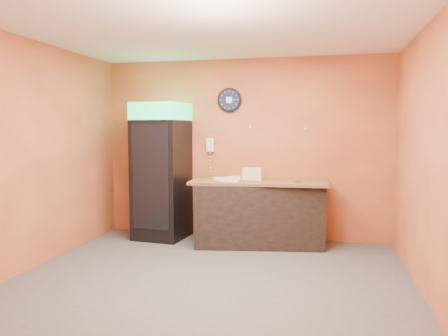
% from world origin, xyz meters
% --- Properties ---
extents(floor, '(4.50, 4.50, 0.00)m').
position_xyz_m(floor, '(0.00, 0.00, 0.00)').
color(floor, '#47474C').
rests_on(floor, ground).
extents(back_wall, '(4.50, 0.02, 2.80)m').
position_xyz_m(back_wall, '(0.00, 2.00, 1.40)').
color(back_wall, orange).
rests_on(back_wall, floor).
extents(left_wall, '(0.02, 4.00, 2.80)m').
position_xyz_m(left_wall, '(-2.25, 0.00, 1.40)').
color(left_wall, orange).
rests_on(left_wall, floor).
extents(right_wall, '(0.02, 4.00, 2.80)m').
position_xyz_m(right_wall, '(2.25, 0.00, 1.40)').
color(right_wall, orange).
rests_on(right_wall, floor).
extents(ceiling, '(4.50, 4.00, 0.02)m').
position_xyz_m(ceiling, '(0.00, 0.00, 2.80)').
color(ceiling, white).
rests_on(ceiling, back_wall).
extents(beverage_cooler, '(0.81, 0.82, 2.11)m').
position_xyz_m(beverage_cooler, '(-1.24, 1.60, 1.03)').
color(beverage_cooler, black).
rests_on(beverage_cooler, floor).
extents(prep_counter, '(1.94, 1.11, 0.92)m').
position_xyz_m(prep_counter, '(0.30, 1.59, 0.46)').
color(prep_counter, black).
rests_on(prep_counter, floor).
extents(wall_clock, '(0.38, 0.06, 0.38)m').
position_xyz_m(wall_clock, '(-0.23, 1.97, 2.16)').
color(wall_clock, black).
rests_on(wall_clock, back_wall).
extents(wall_phone, '(0.12, 0.10, 0.21)m').
position_xyz_m(wall_phone, '(-0.54, 1.95, 1.46)').
color(wall_phone, white).
rests_on(wall_phone, back_wall).
extents(butcher_paper, '(2.04, 0.97, 0.04)m').
position_xyz_m(butcher_paper, '(0.30, 1.59, 0.94)').
color(butcher_paper, brown).
rests_on(butcher_paper, prep_counter).
extents(sub_roll_stack, '(0.30, 0.13, 0.18)m').
position_xyz_m(sub_roll_stack, '(0.20, 1.61, 1.05)').
color(sub_roll_stack, beige).
rests_on(sub_roll_stack, butcher_paper).
extents(wrapped_sandwich_left, '(0.29, 0.24, 0.04)m').
position_xyz_m(wrapped_sandwich_left, '(-0.24, 1.53, 0.98)').
color(wrapped_sandwich_left, silver).
rests_on(wrapped_sandwich_left, butcher_paper).
extents(wrapped_sandwich_mid, '(0.28, 0.13, 0.04)m').
position_xyz_m(wrapped_sandwich_mid, '(-0.08, 1.36, 0.98)').
color(wrapped_sandwich_mid, silver).
rests_on(wrapped_sandwich_mid, butcher_paper).
extents(wrapped_sandwich_right, '(0.32, 0.23, 0.04)m').
position_xyz_m(wrapped_sandwich_right, '(-0.00, 1.70, 0.98)').
color(wrapped_sandwich_right, silver).
rests_on(wrapped_sandwich_right, butcher_paper).
extents(kitchen_tool, '(0.07, 0.07, 0.07)m').
position_xyz_m(kitchen_tool, '(0.05, 1.64, 0.99)').
color(kitchen_tool, silver).
rests_on(kitchen_tool, butcher_paper).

